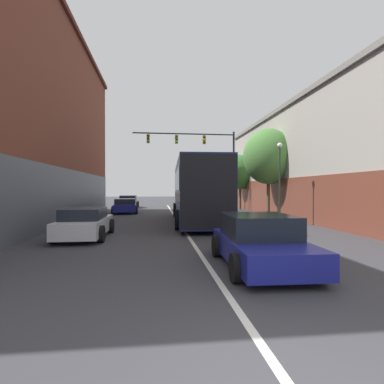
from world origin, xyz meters
TOP-DOWN VIEW (x-y plane):
  - lane_center_line at (0.00, 14.63)m, footprint 0.14×41.26m
  - building_right_storefront at (11.57, 15.57)m, footprint 8.55×29.70m
  - bus at (1.14, 15.83)m, footprint 3.23×11.78m
  - hatchback_foreground at (1.36, 5.01)m, footprint 2.23×4.11m
  - parked_car_left_near at (-4.00, 23.30)m, footprint 2.28×4.06m
  - parked_car_left_mid at (-4.31, 10.27)m, footprint 1.96×4.08m
  - parked_car_left_far at (-4.41, 30.64)m, footprint 2.10×3.82m
  - traffic_signal_gantry at (2.89, 25.25)m, footprint 9.58×0.36m
  - street_lamp at (5.55, 13.59)m, footprint 0.28×0.28m
  - street_tree_near at (6.73, 18.38)m, footprint 3.67×3.30m
  - street_tree_far at (6.97, 26.60)m, footprint 3.15×2.84m

SIDE VIEW (x-z plane):
  - lane_center_line at x=0.00m, z-range 0.00..0.01m
  - parked_car_left_near at x=-4.00m, z-range -0.02..1.20m
  - parked_car_left_mid at x=-4.31m, z-range -0.02..1.24m
  - parked_car_left_far at x=-4.41m, z-range -0.03..1.31m
  - hatchback_foreground at x=1.36m, z-range -0.03..1.31m
  - bus at x=1.14m, z-range 0.22..3.84m
  - street_lamp at x=5.55m, z-range 0.18..4.82m
  - street_tree_far at x=6.97m, z-range 1.00..6.48m
  - building_right_storefront at x=11.57m, z-range 0.12..8.06m
  - street_tree_near at x=6.73m, z-range 1.19..7.62m
  - traffic_signal_gantry at x=2.89m, z-range 1.85..9.35m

